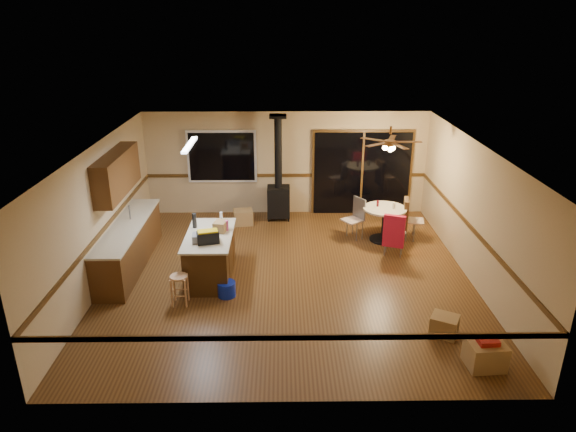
{
  "coord_description": "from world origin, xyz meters",
  "views": [
    {
      "loc": [
        -0.12,
        -8.91,
        4.78
      ],
      "look_at": [
        0.0,
        0.3,
        1.15
      ],
      "focal_mm": 32.0,
      "sensor_mm": 36.0,
      "label": 1
    }
  ],
  "objects_px": {
    "chair_near": "(394,231)",
    "box_corner_b": "(444,325)",
    "toolbox_grey": "(205,238)",
    "box_corner_a": "(485,354)",
    "kitchen_island": "(210,256)",
    "box_under_window": "(243,217)",
    "wood_stove": "(278,191)",
    "bar_stool": "(180,290)",
    "toolbox_black": "(208,237)",
    "blue_bucket": "(227,289)",
    "chair_right": "(407,214)",
    "dining_table": "(384,218)",
    "chair_left": "(356,213)"
  },
  "relations": [
    {
      "from": "toolbox_grey",
      "to": "toolbox_black",
      "type": "relative_size",
      "value": 1.2
    },
    {
      "from": "bar_stool",
      "to": "toolbox_grey",
      "type": "bearing_deg",
      "value": 60.1
    },
    {
      "from": "blue_bucket",
      "to": "chair_right",
      "type": "distance_m",
      "value": 4.6
    },
    {
      "from": "wood_stove",
      "to": "box_corner_a",
      "type": "xyz_separation_m",
      "value": [
        3.02,
        -5.84,
        -0.53
      ]
    },
    {
      "from": "kitchen_island",
      "to": "box_under_window",
      "type": "xyz_separation_m",
      "value": [
        0.44,
        2.7,
        -0.27
      ]
    },
    {
      "from": "box_corner_a",
      "to": "box_under_window",
      "type": "bearing_deg",
      "value": 125.27
    },
    {
      "from": "wood_stove",
      "to": "bar_stool",
      "type": "relative_size",
      "value": 4.53
    },
    {
      "from": "toolbox_grey",
      "to": "box_corner_b",
      "type": "xyz_separation_m",
      "value": [
        3.98,
        -1.68,
        -0.81
      ]
    },
    {
      "from": "blue_bucket",
      "to": "chair_left",
      "type": "distance_m",
      "value": 3.77
    },
    {
      "from": "chair_left",
      "to": "box_under_window",
      "type": "xyz_separation_m",
      "value": [
        -2.62,
        0.83,
        -0.41
      ]
    },
    {
      "from": "toolbox_black",
      "to": "chair_near",
      "type": "bearing_deg",
      "value": 18.33
    },
    {
      "from": "kitchen_island",
      "to": "box_corner_b",
      "type": "xyz_separation_m",
      "value": [
        3.96,
        -2.0,
        -0.29
      ]
    },
    {
      "from": "box_under_window",
      "to": "wood_stove",
      "type": "bearing_deg",
      "value": 22.42
    },
    {
      "from": "wood_stove",
      "to": "box_corner_b",
      "type": "bearing_deg",
      "value": -62.18
    },
    {
      "from": "chair_near",
      "to": "box_corner_b",
      "type": "bearing_deg",
      "value": -84.9
    },
    {
      "from": "dining_table",
      "to": "box_under_window",
      "type": "bearing_deg",
      "value": 162.96
    },
    {
      "from": "toolbox_black",
      "to": "box_corner_a",
      "type": "relative_size",
      "value": 0.75
    },
    {
      "from": "blue_bucket",
      "to": "box_under_window",
      "type": "distance_m",
      "value": 3.43
    },
    {
      "from": "kitchen_island",
      "to": "box_corner_a",
      "type": "distance_m",
      "value": 5.15
    },
    {
      "from": "toolbox_grey",
      "to": "chair_left",
      "type": "bearing_deg",
      "value": 35.17
    },
    {
      "from": "toolbox_grey",
      "to": "bar_stool",
      "type": "xyz_separation_m",
      "value": [
        -0.4,
        -0.69,
        -0.69
      ]
    },
    {
      "from": "box_under_window",
      "to": "dining_table",
      "type": "bearing_deg",
      "value": -17.04
    },
    {
      "from": "toolbox_black",
      "to": "wood_stove",
      "type": "bearing_deg",
      "value": 69.81
    },
    {
      "from": "toolbox_black",
      "to": "bar_stool",
      "type": "xyz_separation_m",
      "value": [
        -0.45,
        -0.62,
        -0.73
      ]
    },
    {
      "from": "chair_near",
      "to": "box_under_window",
      "type": "bearing_deg",
      "value": 150.33
    },
    {
      "from": "chair_right",
      "to": "box_under_window",
      "type": "height_order",
      "value": "chair_right"
    },
    {
      "from": "kitchen_island",
      "to": "toolbox_grey",
      "type": "bearing_deg",
      "value": -93.76
    },
    {
      "from": "dining_table",
      "to": "box_under_window",
      "type": "xyz_separation_m",
      "value": [
        -3.23,
        0.99,
        -0.35
      ]
    },
    {
      "from": "kitchen_island",
      "to": "toolbox_grey",
      "type": "distance_m",
      "value": 0.61
    },
    {
      "from": "toolbox_grey",
      "to": "chair_right",
      "type": "bearing_deg",
      "value": 26.5
    },
    {
      "from": "box_corner_a",
      "to": "toolbox_black",
      "type": "bearing_deg",
      "value": 150.68
    },
    {
      "from": "chair_left",
      "to": "box_corner_b",
      "type": "bearing_deg",
      "value": -76.87
    },
    {
      "from": "dining_table",
      "to": "kitchen_island",
      "type": "bearing_deg",
      "value": -155.11
    },
    {
      "from": "bar_stool",
      "to": "kitchen_island",
      "type": "bearing_deg",
      "value": 67.39
    },
    {
      "from": "kitchen_island",
      "to": "blue_bucket",
      "type": "relative_size",
      "value": 5.09
    },
    {
      "from": "wood_stove",
      "to": "box_under_window",
      "type": "relative_size",
      "value": 5.55
    },
    {
      "from": "bar_stool",
      "to": "blue_bucket",
      "type": "relative_size",
      "value": 1.69
    },
    {
      "from": "toolbox_black",
      "to": "bar_stool",
      "type": "height_order",
      "value": "toolbox_black"
    },
    {
      "from": "bar_stool",
      "to": "chair_left",
      "type": "bearing_deg",
      "value": 39.44
    },
    {
      "from": "chair_near",
      "to": "box_corner_b",
      "type": "distance_m",
      "value": 2.87
    },
    {
      "from": "toolbox_grey",
      "to": "box_corner_a",
      "type": "distance_m",
      "value": 5.06
    },
    {
      "from": "blue_bucket",
      "to": "box_corner_a",
      "type": "height_order",
      "value": "box_corner_a"
    },
    {
      "from": "chair_right",
      "to": "box_corner_a",
      "type": "distance_m",
      "value": 4.6
    },
    {
      "from": "blue_bucket",
      "to": "box_corner_a",
      "type": "relative_size",
      "value": 0.63
    },
    {
      "from": "bar_stool",
      "to": "chair_near",
      "type": "height_order",
      "value": "chair_near"
    },
    {
      "from": "toolbox_grey",
      "to": "box_corner_a",
      "type": "xyz_separation_m",
      "value": [
        4.34,
        -2.48,
        -0.77
      ]
    },
    {
      "from": "dining_table",
      "to": "chair_right",
      "type": "distance_m",
      "value": 0.53
    },
    {
      "from": "kitchen_island",
      "to": "bar_stool",
      "type": "distance_m",
      "value": 1.1
    },
    {
      "from": "toolbox_grey",
      "to": "bar_stool",
      "type": "relative_size",
      "value": 0.85
    },
    {
      "from": "chair_left",
      "to": "box_under_window",
      "type": "relative_size",
      "value": 1.23
    }
  ]
}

